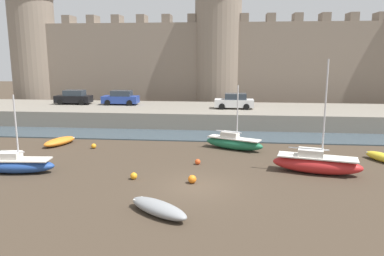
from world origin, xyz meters
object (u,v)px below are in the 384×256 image
sailboat_midflat_left (234,142)px  rowboat_near_channel_left (60,141)px  mooring_buoy_off_centre (94,146)px  rowboat_foreground_left (158,208)px  rowboat_foreground_right (383,157)px  sailboat_foreground_centre (15,164)px  mooring_buoy_near_channel (192,179)px  car_quay_west (121,98)px  mooring_buoy_mid_mud (134,176)px  sailboat_midflat_centre (316,163)px  car_quay_east (234,101)px  car_quay_centre_east (74,97)px  mooring_buoy_near_shore (198,162)px

sailboat_midflat_left → rowboat_near_channel_left: size_ratio=1.48×
mooring_buoy_off_centre → rowboat_foreground_left: bearing=-57.7°
rowboat_foreground_right → rowboat_foreground_left: size_ratio=0.85×
sailboat_foreground_centre → mooring_buoy_near_channel: 11.30m
sailboat_midflat_left → car_quay_west: size_ratio=1.23×
mooring_buoy_mid_mud → car_quay_west: (-6.86, 20.86, 2.23)m
sailboat_midflat_left → sailboat_midflat_centre: size_ratio=0.71×
rowboat_foreground_right → rowboat_near_channel_left: bearing=174.3°
rowboat_foreground_left → car_quay_west: 27.38m
rowboat_near_channel_left → mooring_buoy_near_channel: 14.37m
mooring_buoy_near_channel → car_quay_east: (2.57, 19.28, 2.19)m
car_quay_west → car_quay_centre_east: bearing=-179.7°
rowboat_foreground_right → mooring_buoy_near_shore: size_ratio=7.66×
mooring_buoy_near_channel → mooring_buoy_near_shore: mooring_buoy_near_channel is taller
car_quay_east → car_quay_centre_east: size_ratio=1.00×
car_quay_centre_east → sailboat_foreground_centre: bearing=-76.9°
sailboat_foreground_centre → mooring_buoy_near_shore: (11.25, 2.94, -0.35)m
mooring_buoy_off_centre → mooring_buoy_near_shore: size_ratio=1.04×
mooring_buoy_off_centre → mooring_buoy_near_channel: mooring_buoy_near_channel is taller
sailboat_midflat_centre → mooring_buoy_off_centre: 16.80m
mooring_buoy_off_centre → mooring_buoy_mid_mud: bearing=-54.2°
mooring_buoy_mid_mud → car_quay_centre_east: 24.36m
rowboat_near_channel_left → car_quay_east: bearing=37.7°
rowboat_foreground_right → mooring_buoy_mid_mud: bearing=-161.6°
mooring_buoy_mid_mud → mooring_buoy_near_shore: bearing=44.2°
mooring_buoy_off_centre → car_quay_centre_east: car_quay_centre_east is taller
rowboat_foreground_left → mooring_buoy_near_shore: (1.12, 8.25, -0.14)m
car_quay_east → sailboat_midflat_left: bearing=-90.7°
sailboat_midflat_left → rowboat_foreground_right: bearing=-13.5°
sailboat_midflat_left → mooring_buoy_off_centre: bearing=-175.5°
sailboat_foreground_centre → car_quay_centre_east: 20.96m
car_quay_east → car_quay_centre_east: bearing=174.2°
rowboat_near_channel_left → car_quay_west: size_ratio=0.83×
car_quay_east → car_quay_centre_east: 18.64m
car_quay_centre_east → rowboat_foreground_left: bearing=-59.9°
car_quay_east → mooring_buoy_near_shore: bearing=-99.4°
rowboat_near_channel_left → rowboat_foreground_left: (10.67, -12.67, 0.01)m
rowboat_foreground_left → mooring_buoy_mid_mud: (-2.42, 4.82, -0.13)m
car_quay_west → mooring_buoy_near_channel: bearing=-63.9°
rowboat_foreground_right → car_quay_centre_east: 32.65m
sailboat_midflat_left → rowboat_foreground_left: bearing=-105.7°
sailboat_midflat_left → car_quay_east: (0.13, 11.07, 1.88)m
sailboat_midflat_centre → mooring_buoy_near_shore: size_ratio=18.62×
rowboat_near_channel_left → mooring_buoy_mid_mud: bearing=-43.6°
mooring_buoy_near_shore → car_quay_centre_east: size_ratio=0.09×
mooring_buoy_mid_mud → rowboat_foreground_right: bearing=18.4°
rowboat_foreground_left → mooring_buoy_mid_mud: bearing=116.6°
sailboat_midflat_left → car_quay_east: bearing=89.3°
rowboat_foreground_right → mooring_buoy_near_shore: bearing=-171.2°
sailboat_midflat_left → mooring_buoy_off_centre: size_ratio=12.79×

